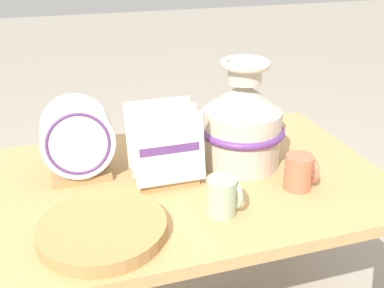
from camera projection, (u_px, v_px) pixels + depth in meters
display_table at (192, 199)px, 1.38m from camera, size 1.15×0.76×0.63m
ceramic_vase at (242, 122)px, 1.37m from camera, size 0.26×0.26×0.33m
dish_rack_round_plates at (78, 145)px, 1.31m from camera, size 0.21×0.17×0.23m
dish_rack_square_plates at (165, 154)px, 1.31m from camera, size 0.20×0.17×0.22m
wicker_charger_stack at (103, 229)px, 1.08m from camera, size 0.31×0.31×0.04m
mug_terracotta_glaze at (300, 172)px, 1.27m from camera, size 0.09×0.08×0.10m
mug_sage_glaze at (223, 196)px, 1.16m from camera, size 0.09×0.08×0.10m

